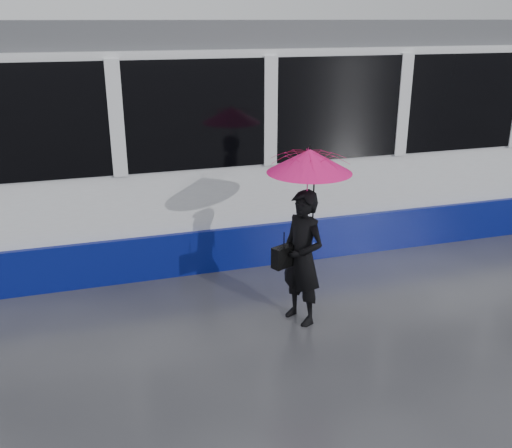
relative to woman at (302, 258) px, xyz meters
name	(u,v)px	position (x,y,z in m)	size (l,w,h in m)	color
ground	(169,323)	(-1.51, 0.38, -0.80)	(90.00, 90.00, 0.00)	#2F2F35
rails	(144,246)	(-1.51, 2.88, -0.79)	(34.00, 1.51, 0.02)	#3F3D38
woman	(302,258)	(0.00, 0.00, 0.00)	(0.58, 0.38, 1.59)	black
umbrella	(309,177)	(0.05, 0.00, 0.95)	(1.23, 1.23, 1.07)	#FF159D
handbag	(284,256)	(-0.22, 0.02, 0.04)	(0.31, 0.23, 0.43)	black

